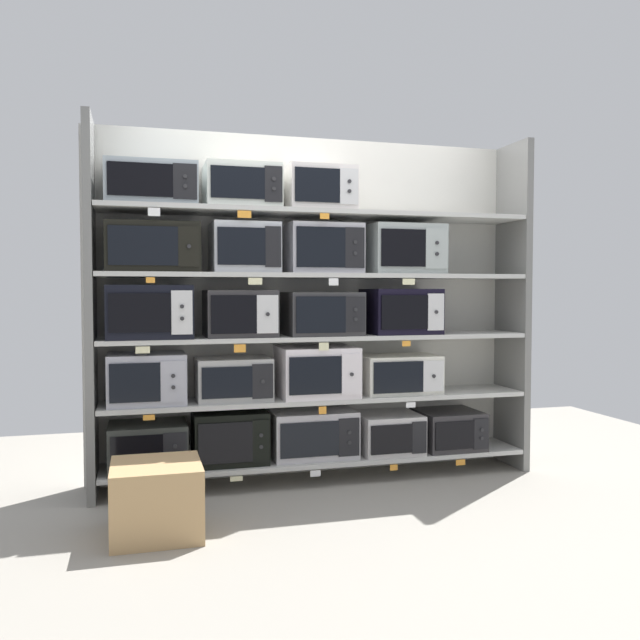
# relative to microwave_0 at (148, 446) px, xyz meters

# --- Properties ---
(ground) EXTENTS (6.85, 6.00, 0.02)m
(ground) POSITION_rel_microwave_0_xyz_m (1.13, -1.00, -0.31)
(ground) COLOR gray
(back_panel) EXTENTS (3.05, 0.04, 2.33)m
(back_panel) POSITION_rel_microwave_0_xyz_m (1.13, 0.23, 0.87)
(back_panel) COLOR beige
(back_panel) RESTS_ON ground
(upright_left) EXTENTS (0.05, 0.42, 2.33)m
(upright_left) POSITION_rel_microwave_0_xyz_m (-0.33, 0.00, 0.87)
(upright_left) COLOR slate
(upright_left) RESTS_ON ground
(upright_right) EXTENTS (0.05, 0.42, 2.33)m
(upright_right) POSITION_rel_microwave_0_xyz_m (2.58, 0.00, 0.87)
(upright_right) COLOR slate
(upright_right) RESTS_ON ground
(shelf_0) EXTENTS (2.85, 0.42, 0.03)m
(shelf_0) POSITION_rel_microwave_0_xyz_m (1.13, 0.00, -0.16)
(shelf_0) COLOR beige
(shelf_0) RESTS_ON ground
(microwave_0) EXTENTS (0.48, 0.39, 0.28)m
(microwave_0) POSITION_rel_microwave_0_xyz_m (0.00, 0.00, 0.00)
(microwave_0) COLOR #2F322E
(microwave_0) RESTS_ON shelf_0
(microwave_1) EXTENTS (0.47, 0.35, 0.34)m
(microwave_1) POSITION_rel_microwave_0_xyz_m (0.52, -0.00, 0.03)
(microwave_1) COLOR black
(microwave_1) RESTS_ON shelf_0
(microwave_2) EXTENTS (0.57, 0.34, 0.31)m
(microwave_2) POSITION_rel_microwave_0_xyz_m (1.08, 0.00, 0.01)
(microwave_2) COLOR #B9B6BB
(microwave_2) RESTS_ON shelf_0
(microwave_3) EXTENTS (0.42, 0.41, 0.27)m
(microwave_3) POSITION_rel_microwave_0_xyz_m (1.61, 0.00, -0.01)
(microwave_3) COLOR #BCB8B7
(microwave_3) RESTS_ON shelf_0
(microwave_4) EXTENTS (0.42, 0.42, 0.27)m
(microwave_4) POSITION_rel_microwave_0_xyz_m (2.07, 0.00, -0.01)
(microwave_4) COLOR #2B292B
(microwave_4) RESTS_ON shelf_0
(price_tag_0) EXTENTS (0.08, 0.00, 0.03)m
(price_tag_0) POSITION_rel_microwave_0_xyz_m (0.53, -0.21, -0.19)
(price_tag_0) COLOR beige
(price_tag_1) EXTENTS (0.07, 0.00, 0.04)m
(price_tag_1) POSITION_rel_microwave_0_xyz_m (1.04, -0.21, -0.20)
(price_tag_1) COLOR white
(price_tag_2) EXTENTS (0.05, 0.00, 0.04)m
(price_tag_2) POSITION_rel_microwave_0_xyz_m (1.57, -0.21, -0.20)
(price_tag_2) COLOR orange
(price_tag_3) EXTENTS (0.07, 0.00, 0.04)m
(price_tag_3) POSITION_rel_microwave_0_xyz_m (2.06, -0.21, -0.20)
(price_tag_3) COLOR orange
(shelf_1) EXTENTS (2.85, 0.42, 0.03)m
(shelf_1) POSITION_rel_microwave_0_xyz_m (1.13, 0.00, 0.25)
(shelf_1) COLOR beige
(microwave_5) EXTENTS (0.47, 0.38, 0.32)m
(microwave_5) POSITION_rel_microwave_0_xyz_m (-0.00, 0.00, 0.43)
(microwave_5) COLOR #A1A2AE
(microwave_5) RESTS_ON shelf_1
(microwave_6) EXTENTS (0.48, 0.36, 0.27)m
(microwave_6) POSITION_rel_microwave_0_xyz_m (0.54, 0.00, 0.41)
(microwave_6) COLOR #A5A5A3
(microwave_6) RESTS_ON shelf_1
(microwave_7) EXTENTS (0.51, 0.43, 0.33)m
(microwave_7) POSITION_rel_microwave_0_xyz_m (1.10, 0.00, 0.43)
(microwave_7) COLOR silver
(microwave_7) RESTS_ON shelf_1
(microwave_8) EXTENTS (0.54, 0.36, 0.26)m
(microwave_8) POSITION_rel_microwave_0_xyz_m (1.69, -0.00, 0.40)
(microwave_8) COLOR silver
(microwave_8) RESTS_ON shelf_1
(price_tag_4) EXTENTS (0.07, 0.00, 0.03)m
(price_tag_4) POSITION_rel_microwave_0_xyz_m (0.01, -0.21, 0.22)
(price_tag_4) COLOR orange
(price_tag_5) EXTENTS (0.05, 0.00, 0.05)m
(price_tag_5) POSITION_rel_microwave_0_xyz_m (1.08, -0.21, 0.21)
(price_tag_5) COLOR orange
(price_tag_6) EXTENTS (0.07, 0.00, 0.04)m
(price_tag_6) POSITION_rel_microwave_0_xyz_m (1.69, -0.21, 0.22)
(price_tag_6) COLOR white
(shelf_2) EXTENTS (2.85, 0.42, 0.03)m
(shelf_2) POSITION_rel_microwave_0_xyz_m (1.13, 0.00, 0.66)
(shelf_2) COLOR beige
(microwave_9) EXTENTS (0.52, 0.44, 0.33)m
(microwave_9) POSITION_rel_microwave_0_xyz_m (0.02, 0.00, 0.85)
(microwave_9) COLOR black
(microwave_9) RESTS_ON shelf_2
(microwave_10) EXTENTS (0.45, 0.40, 0.30)m
(microwave_10) POSITION_rel_microwave_0_xyz_m (0.59, -0.00, 0.83)
(microwave_10) COLOR #2E2C2E
(microwave_10) RESTS_ON shelf_2
(microwave_11) EXTENTS (0.49, 0.42, 0.29)m
(microwave_11) POSITION_rel_microwave_0_xyz_m (1.14, -0.00, 0.82)
(microwave_11) COLOR #313032
(microwave_11) RESTS_ON shelf_2
(microwave_12) EXTENTS (0.47, 0.43, 0.31)m
(microwave_12) POSITION_rel_microwave_0_xyz_m (1.70, 0.00, 0.83)
(microwave_12) COLOR black
(microwave_12) RESTS_ON shelf_2
(price_tag_7) EXTENTS (0.08, 0.00, 0.04)m
(price_tag_7) POSITION_rel_microwave_0_xyz_m (-0.03, -0.21, 0.62)
(price_tag_7) COLOR beige
(price_tag_8) EXTENTS (0.07, 0.00, 0.05)m
(price_tag_8) POSITION_rel_microwave_0_xyz_m (0.55, -0.21, 0.62)
(price_tag_8) COLOR orange
(price_tag_9) EXTENTS (0.06, 0.00, 0.05)m
(price_tag_9) POSITION_rel_microwave_0_xyz_m (1.09, -0.21, 0.62)
(price_tag_9) COLOR beige
(price_tag_10) EXTENTS (0.06, 0.00, 0.04)m
(price_tag_10) POSITION_rel_microwave_0_xyz_m (1.66, -0.21, 0.63)
(price_tag_10) COLOR orange
(shelf_3) EXTENTS (2.85, 0.42, 0.03)m
(shelf_3) POSITION_rel_microwave_0_xyz_m (1.13, 0.00, 1.08)
(shelf_3) COLOR beige
(microwave_13) EXTENTS (0.57, 0.40, 0.30)m
(microwave_13) POSITION_rel_microwave_0_xyz_m (0.04, -0.00, 1.24)
(microwave_13) COLOR black
(microwave_13) RESTS_ON shelf_3
(microwave_14) EXTENTS (0.42, 0.40, 0.32)m
(microwave_14) POSITION_rel_microwave_0_xyz_m (0.62, 0.00, 1.25)
(microwave_14) COLOR #B2B6BC
(microwave_14) RESTS_ON shelf_3
(microwave_15) EXTENTS (0.48, 0.34, 0.33)m
(microwave_15) POSITION_rel_microwave_0_xyz_m (1.15, -0.00, 1.25)
(microwave_15) COLOR #BBB9C2
(microwave_15) RESTS_ON shelf_3
(microwave_16) EXTENTS (0.50, 0.39, 0.34)m
(microwave_16) POSITION_rel_microwave_0_xyz_m (1.72, 0.00, 1.26)
(microwave_16) COLOR #9CA5A2
(microwave_16) RESTS_ON shelf_3
(price_tag_11) EXTENTS (0.05, 0.00, 0.03)m
(price_tag_11) POSITION_rel_microwave_0_xyz_m (0.02, -0.21, 1.04)
(price_tag_11) COLOR orange
(price_tag_12) EXTENTS (0.09, 0.00, 0.04)m
(price_tag_12) POSITION_rel_microwave_0_xyz_m (0.65, -0.21, 1.03)
(price_tag_12) COLOR beige
(price_tag_13) EXTENTS (0.06, 0.00, 0.05)m
(price_tag_13) POSITION_rel_microwave_0_xyz_m (1.16, -0.21, 1.03)
(price_tag_13) COLOR white
(price_tag_14) EXTENTS (0.09, 0.00, 0.04)m
(price_tag_14) POSITION_rel_microwave_0_xyz_m (1.67, -0.21, 1.04)
(price_tag_14) COLOR beige
(shelf_4) EXTENTS (2.85, 0.42, 0.03)m
(shelf_4) POSITION_rel_microwave_0_xyz_m (1.13, 0.00, 1.49)
(shelf_4) COLOR beige
(microwave_17) EXTENTS (0.55, 0.37, 0.27)m
(microwave_17) POSITION_rel_microwave_0_xyz_m (0.04, 0.00, 1.63)
(microwave_17) COLOR #99A5AC
(microwave_17) RESTS_ON shelf_4
(microwave_18) EXTENTS (0.47, 0.38, 0.28)m
(microwave_18) POSITION_rel_microwave_0_xyz_m (0.60, 0.00, 1.64)
(microwave_18) COLOR silver
(microwave_18) RESTS_ON shelf_4
(microwave_19) EXTENTS (0.44, 0.40, 0.29)m
(microwave_19) POSITION_rel_microwave_0_xyz_m (1.11, 0.00, 1.64)
(microwave_19) COLOR silver
(microwave_19) RESTS_ON shelf_4
(price_tag_15) EXTENTS (0.07, 0.00, 0.05)m
(price_tag_15) POSITION_rel_microwave_0_xyz_m (0.05, -0.21, 1.44)
(price_tag_15) COLOR white
(price_tag_16) EXTENTS (0.08, 0.00, 0.04)m
(price_tag_16) POSITION_rel_microwave_0_xyz_m (0.59, -0.21, 1.44)
(price_tag_16) COLOR orange
(price_tag_17) EXTENTS (0.06, 0.00, 0.04)m
(price_tag_17) POSITION_rel_microwave_0_xyz_m (1.10, -0.21, 1.45)
(price_tag_17) COLOR orange
(shipping_carton) EXTENTS (0.46, 0.46, 0.38)m
(shipping_carton) POSITION_rel_microwave_0_xyz_m (0.03, -0.75, -0.11)
(shipping_carton) COLOR tan
(shipping_carton) RESTS_ON ground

